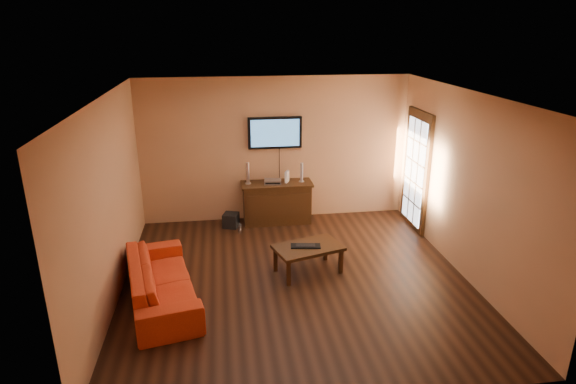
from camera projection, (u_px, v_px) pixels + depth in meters
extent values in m
plane|color=black|center=(296.00, 280.00, 7.10)|extent=(5.00, 5.00, 0.00)
plane|color=tan|center=(275.00, 150.00, 8.99)|extent=(5.00, 0.00, 5.00)
plane|color=tan|center=(109.00, 203.00, 6.32)|extent=(0.00, 5.00, 5.00)
plane|color=tan|center=(466.00, 186.00, 6.99)|extent=(0.00, 5.00, 5.00)
plane|color=white|center=(297.00, 96.00, 6.21)|extent=(5.00, 5.00, 0.00)
cube|color=black|center=(416.00, 172.00, 8.67)|extent=(0.06, 1.02, 2.22)
cube|color=white|center=(414.00, 172.00, 8.67)|extent=(0.01, 0.79, 1.89)
cube|color=black|center=(277.00, 203.00, 9.08)|extent=(1.25, 0.47, 0.74)
cube|color=black|center=(278.00, 206.00, 8.84)|extent=(1.15, 0.02, 0.44)
cube|color=black|center=(277.00, 184.00, 8.95)|extent=(1.32, 0.51, 0.04)
cube|color=black|center=(275.00, 133.00, 8.84)|extent=(0.99, 0.07, 0.59)
cube|color=#376691|center=(275.00, 133.00, 8.80)|extent=(0.89, 0.01, 0.50)
cube|color=black|center=(308.00, 248.00, 7.21)|extent=(1.12, 0.85, 0.05)
cube|color=black|center=(289.00, 273.00, 6.90)|extent=(0.06, 0.06, 0.38)
cube|color=black|center=(341.00, 261.00, 7.25)|extent=(0.06, 0.06, 0.38)
cube|color=black|center=(275.00, 259.00, 7.31)|extent=(0.06, 0.06, 0.38)
cube|color=black|center=(325.00, 249.00, 7.65)|extent=(0.06, 0.06, 0.38)
imported|color=red|center=(161.00, 274.00, 6.45)|extent=(1.01, 2.12, 0.80)
cylinder|color=silver|center=(248.00, 183.00, 8.89)|extent=(0.11, 0.11, 0.02)
cylinder|color=silver|center=(248.00, 173.00, 8.83)|extent=(0.06, 0.06, 0.39)
cylinder|color=silver|center=(302.00, 181.00, 9.01)|extent=(0.10, 0.10, 0.02)
cylinder|color=silver|center=(302.00, 172.00, 8.95)|extent=(0.06, 0.06, 0.35)
cube|color=silver|center=(273.00, 182.00, 8.90)|extent=(0.34, 0.26, 0.07)
cube|color=white|center=(287.00, 177.00, 8.95)|extent=(0.11, 0.16, 0.21)
cube|color=black|center=(231.00, 220.00, 8.92)|extent=(0.33, 0.33, 0.26)
cylinder|color=white|center=(240.00, 229.00, 8.67)|extent=(0.07, 0.07, 0.17)
sphere|color=white|center=(240.00, 224.00, 8.64)|extent=(0.03, 0.03, 0.03)
cube|color=black|center=(306.00, 246.00, 7.18)|extent=(0.46, 0.23, 0.02)
cube|color=black|center=(306.00, 245.00, 7.17)|extent=(0.30, 0.16, 0.01)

